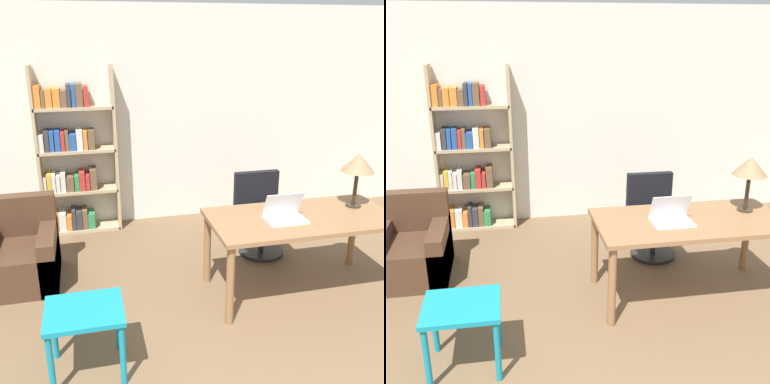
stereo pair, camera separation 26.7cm
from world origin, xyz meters
The scene contains 8 objects.
wall_back centered at (0.00, 4.53, 1.35)m, with size 8.00×0.06×2.70m.
desk centered at (0.73, 2.38, 0.68)m, with size 1.72×0.83×0.77m.
laptop centered at (0.53, 2.34, 0.83)m, with size 0.36×0.25×0.25m.
table_lamp centered at (1.33, 2.50, 1.20)m, with size 0.31×0.31×0.52m.
office_chair centered at (0.69, 3.26, 0.42)m, with size 0.54×0.54×0.90m.
side_table_blue centered at (-1.26, 1.72, 0.43)m, with size 0.55×0.47×0.53m.
armchair centered at (-1.88, 3.20, 0.27)m, with size 0.73×0.79×0.81m.
bookshelf centered at (-1.33, 4.34, 0.92)m, with size 0.94×0.28×2.03m.
Camera 2 is at (-0.89, -1.13, 2.36)m, focal length 42.00 mm.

